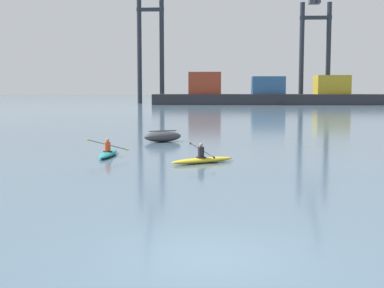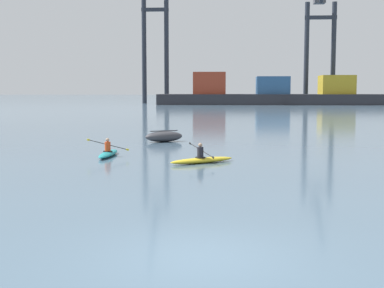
% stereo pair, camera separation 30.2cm
% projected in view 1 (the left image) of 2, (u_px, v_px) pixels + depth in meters
% --- Properties ---
extents(ground_plane, '(800.00, 800.00, 0.00)m').
position_uv_depth(ground_plane, '(209.00, 256.00, 10.96)').
color(ground_plane, slate).
extents(container_barge, '(54.93, 10.44, 7.74)m').
position_uv_depth(container_barge, '(267.00, 94.00, 127.63)').
color(container_barge, '#28282D').
rests_on(container_barge, ground).
extents(gantry_crane_west, '(7.07, 18.05, 41.57)m').
position_uv_depth(gantry_crane_west, '(150.00, 28.00, 136.99)').
color(gantry_crane_west, '#232833').
rests_on(gantry_crane_west, ground).
extents(gantry_crane_west_mid, '(7.88, 16.69, 34.31)m').
position_uv_depth(gantry_crane_west_mid, '(316.00, 35.00, 132.86)').
color(gantry_crane_west_mid, '#232833').
rests_on(gantry_crane_west_mid, ground).
extents(capsized_dinghy, '(2.81, 2.21, 0.76)m').
position_uv_depth(capsized_dinghy, '(163.00, 137.00, 35.26)').
color(capsized_dinghy, '#38383D').
rests_on(capsized_dinghy, ground).
extents(kayak_teal, '(2.24, 3.41, 0.95)m').
position_uv_depth(kayak_teal, '(108.00, 153.00, 27.49)').
color(kayak_teal, teal).
rests_on(kayak_teal, ground).
extents(kayak_yellow, '(3.14, 2.43, 0.95)m').
position_uv_depth(kayak_yellow, '(203.00, 159.00, 24.99)').
color(kayak_yellow, yellow).
rests_on(kayak_yellow, ground).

